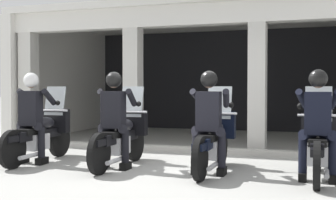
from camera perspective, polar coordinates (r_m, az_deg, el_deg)
The scene contains 11 objects.
ground_plane at distance 10.40m, azimuth 5.26°, elevation -5.75°, with size 80.00×80.00×0.00m, color #999993.
station_building at distance 12.34m, azimuth 6.47°, elevation 5.02°, with size 9.37×5.25×3.24m.
kerb_strip at distance 9.35m, azimuth 2.23°, elevation -6.21°, with size 8.87×0.24×0.12m, color #B7B5AD.
motorcycle_far_left at distance 8.51m, azimuth -15.55°, elevation -4.07°, with size 0.62×2.04×1.35m.
police_officer_far_left at distance 8.24m, azimuth -16.69°, elevation -1.20°, with size 0.63×0.61×1.58m.
motorcycle_center_left at distance 7.74m, azimuth -5.81°, elevation -4.58°, with size 0.62×2.04×1.35m.
police_officer_center_left at distance 7.45m, azimuth -6.74°, elevation -1.44°, with size 0.63×0.61×1.58m.
motorcycle_center_right at distance 7.26m, azimuth 5.71°, elevation -4.98°, with size 0.62×2.04×1.35m.
police_officer_center_right at distance 6.95m, azimuth 5.18°, elevation -1.65°, with size 0.63×0.61×1.58m.
motorcycle_far_right at distance 7.04m, azimuth 18.28°, elevation -5.27°, with size 0.62×2.04×1.35m.
police_officer_far_right at distance 6.72m, azimuth 18.27°, elevation -1.84°, with size 0.63×0.61×1.58m.
Camera 1 is at (2.44, -7.03, 1.34)m, focal length 48.64 mm.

